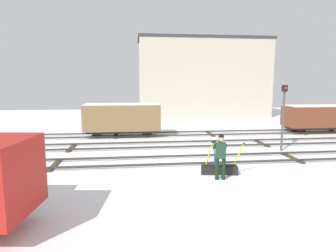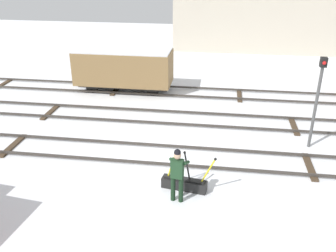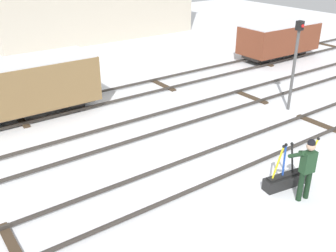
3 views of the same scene
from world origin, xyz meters
The scene contains 12 objects.
ground_plane centered at (0.00, 0.00, 0.00)m, with size 60.00×60.00×0.00m, color white.
track_main_line centered at (0.00, 0.00, 0.11)m, with size 44.00×1.94×0.18m.
track_siding_near centered at (0.00, 3.62, 0.11)m, with size 44.00×1.94×0.18m.
track_siding_far centered at (0.00, 7.33, 0.11)m, with size 44.00×1.94×0.18m.
switch_lever_frame centered at (1.41, -2.02, 0.25)m, with size 1.81×0.60×1.45m.
rail_worker centered at (1.25, -2.68, 1.07)m, with size 0.62×0.70×1.86m.
signal_post centered at (6.15, 1.72, 2.29)m, with size 0.24×0.32×3.72m.
apartment_building centered at (5.80, 19.75, 4.45)m, with size 14.93×5.41×8.88m.
freight_car_back_track centered at (12.05, 7.33, 1.24)m, with size 5.06×2.21×2.13m.
freight_car_far_end centered at (-3.01, 7.33, 1.37)m, with size 5.38×2.13×2.37m.
perched_bird_roof_left centered at (10.94, 19.77, 8.94)m, with size 0.28×0.18×0.13m.
perched_bird_roof_right centered at (10.15, 20.84, 8.94)m, with size 0.27×0.12×0.13m.
Camera 1 is at (-2.09, -13.49, 3.81)m, focal length 30.82 mm.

